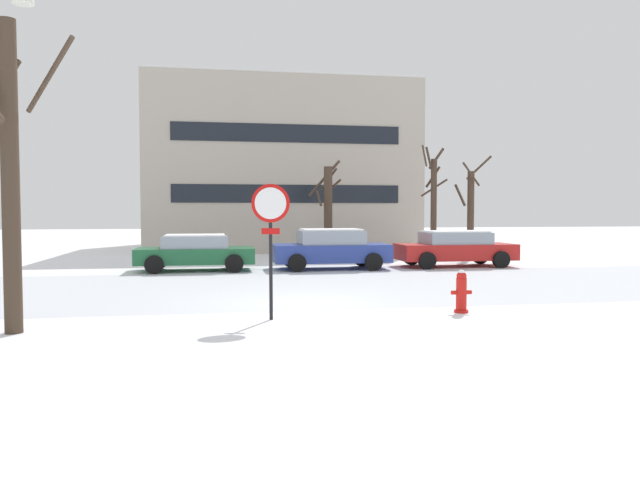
% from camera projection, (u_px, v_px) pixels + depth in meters
% --- Properties ---
extents(ground_plane, '(120.00, 120.00, 0.00)m').
position_uv_depth(ground_plane, '(300.00, 304.00, 14.05)').
color(ground_plane, white).
extents(road_surface, '(80.00, 8.26, 0.00)m').
position_uv_depth(road_surface, '(284.00, 287.00, 17.13)').
color(road_surface, silver).
rests_on(road_surface, ground).
extents(stop_sign, '(0.75, 0.18, 2.68)m').
position_uv_depth(stop_sign, '(271.00, 225.00, 11.95)').
color(stop_sign, black).
rests_on(stop_sign, ground).
extents(fire_hydrant, '(0.44, 0.30, 0.91)m').
position_uv_depth(fire_hydrant, '(461.00, 291.00, 12.81)').
color(fire_hydrant, red).
rests_on(fire_hydrant, ground).
extents(parked_car_green, '(4.15, 2.13, 1.30)m').
position_uv_depth(parked_car_green, '(195.00, 252.00, 21.74)').
color(parked_car_green, '#1E6038').
rests_on(parked_car_green, ground).
extents(parked_car_blue, '(4.25, 2.08, 1.48)m').
position_uv_depth(parked_car_blue, '(331.00, 249.00, 22.37)').
color(parked_car_blue, '#283D93').
rests_on(parked_car_blue, ground).
extents(parked_car_red, '(4.46, 2.07, 1.38)m').
position_uv_depth(parked_car_red, '(455.00, 248.00, 23.37)').
color(parked_car_red, red).
rests_on(parked_car_red, ground).
extents(tree_near_corner, '(1.85, 1.86, 5.45)m').
position_uv_depth(tree_near_corner, '(10.00, 168.00, 10.56)').
color(tree_near_corner, '#423326').
rests_on(tree_near_corner, ground).
extents(tree_far_mid, '(1.49, 1.47, 4.61)m').
position_uv_depth(tree_far_mid, '(470.00, 211.00, 27.19)').
color(tree_far_mid, '#423326').
rests_on(tree_far_mid, ground).
extents(tree_far_right, '(1.53, 1.29, 4.49)m').
position_uv_depth(tree_far_right, '(328.00, 210.00, 27.28)').
color(tree_far_right, '#423326').
rests_on(tree_far_right, ground).
extents(tree_far_left, '(1.34, 1.22, 5.14)m').
position_uv_depth(tree_far_left, '(433.00, 202.00, 27.36)').
color(tree_far_left, '#423326').
rests_on(tree_far_left, ground).
extents(building_far_left, '(14.21, 11.95, 9.07)m').
position_uv_depth(building_far_left, '(276.00, 170.00, 36.00)').
color(building_far_left, '#B2A899').
rests_on(building_far_left, ground).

